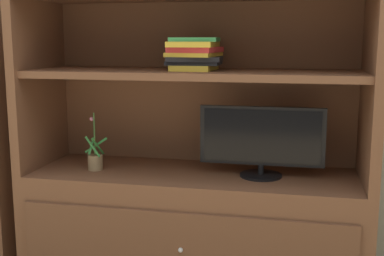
{
  "coord_description": "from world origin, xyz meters",
  "views": [
    {
      "loc": [
        0.54,
        -2.16,
        1.32
      ],
      "look_at": [
        0.0,
        0.35,
        0.87
      ],
      "focal_mm": 47.3,
      "sensor_mm": 36.0,
      "label": 1
    }
  ],
  "objects_px": {
    "potted_plant": "(95,160)",
    "magazine_stack": "(195,53)",
    "media_console": "(194,196)",
    "tv_monitor": "(262,140)"
  },
  "relations": [
    {
      "from": "potted_plant",
      "to": "magazine_stack",
      "type": "height_order",
      "value": "magazine_stack"
    },
    {
      "from": "media_console",
      "to": "potted_plant",
      "type": "distance_m",
      "value": 0.57
    },
    {
      "from": "potted_plant",
      "to": "magazine_stack",
      "type": "bearing_deg",
      "value": 6.13
    },
    {
      "from": "tv_monitor",
      "to": "potted_plant",
      "type": "xyz_separation_m",
      "value": [
        -0.89,
        -0.05,
        -0.14
      ]
    },
    {
      "from": "media_console",
      "to": "tv_monitor",
      "type": "distance_m",
      "value": 0.48
    },
    {
      "from": "tv_monitor",
      "to": "magazine_stack",
      "type": "distance_m",
      "value": 0.56
    },
    {
      "from": "tv_monitor",
      "to": "magazine_stack",
      "type": "bearing_deg",
      "value": 179.11
    },
    {
      "from": "tv_monitor",
      "to": "potted_plant",
      "type": "height_order",
      "value": "tv_monitor"
    },
    {
      "from": "media_console",
      "to": "potted_plant",
      "type": "xyz_separation_m",
      "value": [
        -0.54,
        -0.07,
        0.19
      ]
    },
    {
      "from": "magazine_stack",
      "to": "tv_monitor",
      "type": "bearing_deg",
      "value": -0.89
    }
  ]
}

